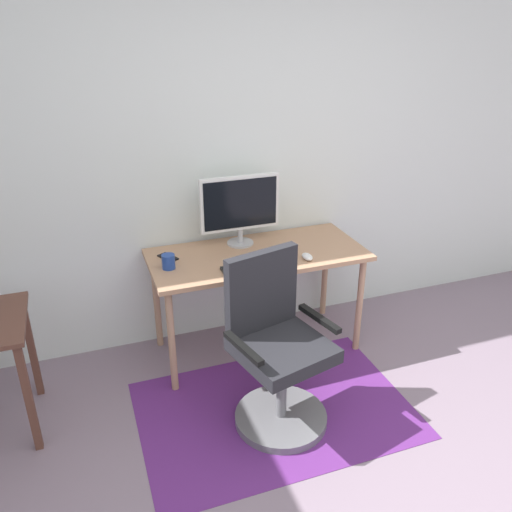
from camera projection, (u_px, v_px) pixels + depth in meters
The scene contains 9 objects.
wall_back at pixel (250, 153), 3.54m from camera, with size 6.00×0.10×2.60m, color silver.
area_rug at pixel (274, 409), 3.12m from camera, with size 1.59×1.07×0.01m, color #5F2776.
desk at pixel (257, 263), 3.45m from camera, with size 1.41×0.64×0.74m.
monitor at pixel (240, 205), 3.43m from camera, with size 0.54×0.18×0.48m.
keyboard at pixel (256, 267), 3.20m from camera, with size 0.43×0.13×0.02m, color black.
computer_mouse at pixel (307, 257), 3.32m from camera, with size 0.06×0.10×0.03m, color white.
coffee_cup at pixel (168, 262), 3.18m from camera, with size 0.08×0.08×0.09m, color #1F3E93.
cell_phone at pixel (168, 257), 3.34m from camera, with size 0.07×0.14×0.01m, color black.
office_chair at pixel (276, 357), 2.90m from camera, with size 0.61×0.57×1.01m.
Camera 1 is at (-1.15, -1.11, 2.15)m, focal length 36.53 mm.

